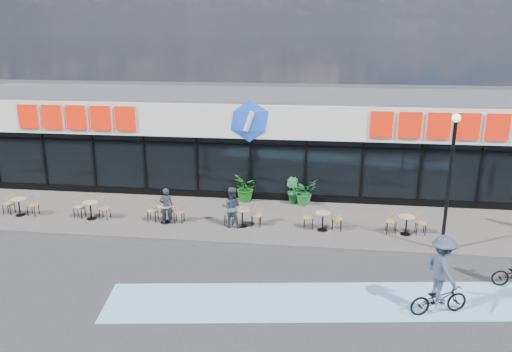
{
  "coord_description": "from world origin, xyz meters",
  "views": [
    {
      "loc": [
        3.07,
        -14.7,
        7.65
      ],
      "look_at": [
        0.71,
        3.5,
        2.25
      ],
      "focal_mm": 35.0,
      "sensor_mm": 36.0,
      "label": 1
    }
  ],
  "objects_px": {
    "patron_right": "(231,207)",
    "cyclist_a": "(441,279)",
    "potted_plant_right": "(292,190)",
    "potted_plant_left": "(246,188)",
    "patron_left": "(166,206)",
    "lamp_post": "(450,171)",
    "potted_plant_mid": "(304,192)"
  },
  "relations": [
    {
      "from": "potted_plant_right",
      "to": "cyclist_a",
      "type": "height_order",
      "value": "cyclist_a"
    },
    {
      "from": "lamp_post",
      "to": "potted_plant_left",
      "type": "relative_size",
      "value": 3.84
    },
    {
      "from": "potted_plant_mid",
      "to": "patron_left",
      "type": "height_order",
      "value": "patron_left"
    },
    {
      "from": "lamp_post",
      "to": "patron_right",
      "type": "xyz_separation_m",
      "value": [
        -7.8,
        1.23,
        -2.1
      ]
    },
    {
      "from": "patron_left",
      "to": "cyclist_a",
      "type": "xyz_separation_m",
      "value": [
        9.46,
        -5.33,
        0.2
      ]
    },
    {
      "from": "patron_right",
      "to": "cyclist_a",
      "type": "distance_m",
      "value": 8.65
    },
    {
      "from": "potted_plant_mid",
      "to": "patron_left",
      "type": "distance_m",
      "value": 6.22
    },
    {
      "from": "potted_plant_mid",
      "to": "cyclist_a",
      "type": "xyz_separation_m",
      "value": [
        4.03,
        -8.36,
        0.36
      ]
    },
    {
      "from": "potted_plant_left",
      "to": "patron_left",
      "type": "relative_size",
      "value": 0.85
    },
    {
      "from": "potted_plant_mid",
      "to": "potted_plant_right",
      "type": "height_order",
      "value": "potted_plant_mid"
    },
    {
      "from": "potted_plant_right",
      "to": "patron_left",
      "type": "height_order",
      "value": "patron_left"
    },
    {
      "from": "potted_plant_right",
      "to": "patron_right",
      "type": "relative_size",
      "value": 0.7
    },
    {
      "from": "potted_plant_right",
      "to": "patron_right",
      "type": "height_order",
      "value": "patron_right"
    },
    {
      "from": "potted_plant_left",
      "to": "patron_left",
      "type": "distance_m",
      "value": 4.16
    },
    {
      "from": "potted_plant_mid",
      "to": "patron_right",
      "type": "relative_size",
      "value": 0.72
    },
    {
      "from": "lamp_post",
      "to": "potted_plant_mid",
      "type": "xyz_separation_m",
      "value": [
        -5.03,
        4.25,
        -2.33
      ]
    },
    {
      "from": "potted_plant_left",
      "to": "potted_plant_mid",
      "type": "distance_m",
      "value": 2.67
    },
    {
      "from": "patron_left",
      "to": "potted_plant_right",
      "type": "bearing_deg",
      "value": -167.54
    },
    {
      "from": "potted_plant_mid",
      "to": "patron_left",
      "type": "relative_size",
      "value": 0.79
    },
    {
      "from": "potted_plant_right",
      "to": "potted_plant_mid",
      "type": "bearing_deg",
      "value": -17.56
    },
    {
      "from": "lamp_post",
      "to": "potted_plant_right",
      "type": "xyz_separation_m",
      "value": [
        -5.58,
        4.43,
        -2.34
      ]
    },
    {
      "from": "potted_plant_right",
      "to": "patron_right",
      "type": "bearing_deg",
      "value": -124.82
    },
    {
      "from": "patron_left",
      "to": "patron_right",
      "type": "relative_size",
      "value": 0.91
    },
    {
      "from": "lamp_post",
      "to": "patron_left",
      "type": "distance_m",
      "value": 10.75
    },
    {
      "from": "patron_left",
      "to": "patron_right",
      "type": "xyz_separation_m",
      "value": [
        2.65,
        0.01,
        0.07
      ]
    },
    {
      "from": "potted_plant_right",
      "to": "patron_left",
      "type": "distance_m",
      "value": 5.84
    },
    {
      "from": "patron_right",
      "to": "cyclist_a",
      "type": "relative_size",
      "value": 0.71
    },
    {
      "from": "potted_plant_left",
      "to": "potted_plant_right",
      "type": "distance_m",
      "value": 2.12
    },
    {
      "from": "potted_plant_mid",
      "to": "patron_left",
      "type": "xyz_separation_m",
      "value": [
        -5.42,
        -3.03,
        0.16
      ]
    },
    {
      "from": "potted_plant_right",
      "to": "potted_plant_left",
      "type": "bearing_deg",
      "value": -177.65
    },
    {
      "from": "lamp_post",
      "to": "cyclist_a",
      "type": "distance_m",
      "value": 4.66
    },
    {
      "from": "potted_plant_left",
      "to": "patron_right",
      "type": "height_order",
      "value": "patron_right"
    }
  ]
}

